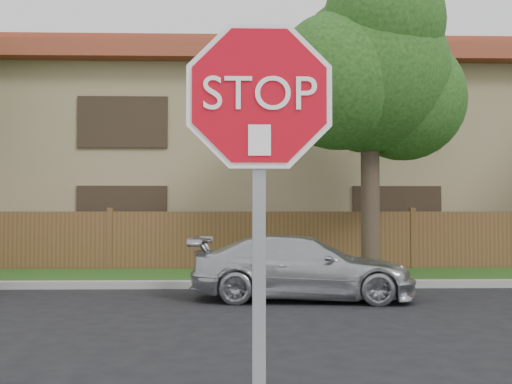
{
  "coord_description": "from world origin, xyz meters",
  "views": [
    {
      "loc": [
        -0.6,
        -4.4,
        1.58
      ],
      "look_at": [
        -0.5,
        -0.9,
        1.7
      ],
      "focal_mm": 42.0,
      "sensor_mm": 36.0,
      "label": 1
    }
  ],
  "objects": [
    {
      "name": "grass_strip",
      "position": [
        0.0,
        9.8,
        0.06
      ],
      "size": [
        70.0,
        3.0,
        0.12
      ],
      "primitive_type": "cube",
      "color": "#1E4714",
      "rests_on": "ground"
    },
    {
      "name": "tree_mid",
      "position": [
        2.52,
        9.57,
        4.87
      ],
      "size": [
        4.8,
        3.9,
        7.35
      ],
      "color": "#382B21",
      "rests_on": "ground"
    },
    {
      "name": "sedan_right",
      "position": [
        0.54,
        6.44,
        0.58
      ],
      "size": [
        4.15,
        1.99,
        1.17
      ],
      "primitive_type": "imported",
      "rotation": [
        0.0,
        0.0,
        1.48
      ],
      "color": "#B5B7BD",
      "rests_on": "ground"
    },
    {
      "name": "stop_sign",
      "position": [
        -0.5,
        -1.48,
        1.83
      ],
      "size": [
        1.01,
        0.13,
        2.55
      ],
      "color": "gray",
      "rests_on": "sidewalk_near"
    },
    {
      "name": "apartment_building",
      "position": [
        0.0,
        17.0,
        3.53
      ],
      "size": [
        35.2,
        9.2,
        7.2
      ],
      "color": "tan",
      "rests_on": "ground"
    },
    {
      "name": "far_curb",
      "position": [
        0.0,
        8.15,
        0.07
      ],
      "size": [
        70.0,
        0.3,
        0.15
      ],
      "primitive_type": "cube",
      "color": "gray",
      "rests_on": "ground"
    },
    {
      "name": "fence",
      "position": [
        0.0,
        11.4,
        0.8
      ],
      "size": [
        70.0,
        0.12,
        1.6
      ],
      "primitive_type": "cube",
      "color": "brown",
      "rests_on": "ground"
    }
  ]
}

